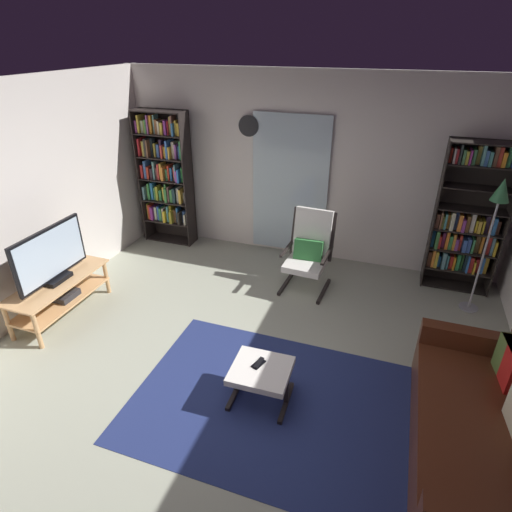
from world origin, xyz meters
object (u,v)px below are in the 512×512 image
at_px(bookshelf_near_tv, 165,175).
at_px(television, 51,257).
at_px(bookshelf_near_sofa, 467,221).
at_px(tv_remote, 259,363).
at_px(ottoman, 261,374).
at_px(tv_stand, 60,292).
at_px(floor_lamp_by_shelf, 497,207).
at_px(leather_sofa, 490,434).
at_px(lounge_armchair, 309,249).
at_px(cell_phone, 258,364).
at_px(wall_clock, 249,126).

bearing_deg(bookshelf_near_tv, television, -94.32).
relative_size(bookshelf_near_sofa, tv_remote, 13.26).
bearing_deg(ottoman, tv_stand, 169.70).
height_order(ottoman, floor_lamp_by_shelf, floor_lamp_by_shelf).
distance_m(television, tv_remote, 2.66).
distance_m(leather_sofa, lounge_armchair, 2.85).
xyz_separation_m(tv_stand, ottoman, (2.63, -0.48, -0.01)).
height_order(bookshelf_near_tv, lounge_armchair, bookshelf_near_tv).
distance_m(bookshelf_near_tv, lounge_armchair, 2.55).
xyz_separation_m(television, leather_sofa, (4.47, -0.50, -0.48)).
bearing_deg(tv_stand, tv_remote, -9.39).
height_order(bookshelf_near_sofa, ottoman, bookshelf_near_sofa).
bearing_deg(tv_stand, lounge_armchair, 32.02).
height_order(leather_sofa, lounge_armchair, lounge_armchair).
relative_size(bookshelf_near_tv, leather_sofa, 1.05).
xyz_separation_m(television, lounge_armchair, (2.58, 1.62, -0.24)).
bearing_deg(bookshelf_near_tv, ottoman, -48.05).
bearing_deg(lounge_armchair, tv_stand, -147.98).
distance_m(tv_stand, lounge_armchair, 3.05).
bearing_deg(leather_sofa, bookshelf_near_sofa, 91.35).
bearing_deg(tv_stand, cell_phone, -9.61).
distance_m(bookshelf_near_sofa, ottoman, 3.30).
height_order(television, cell_phone, television).
bearing_deg(bookshelf_near_sofa, tv_remote, -124.18).
xyz_separation_m(tv_stand, bookshelf_near_tv, (0.17, 2.26, 0.77)).
bearing_deg(bookshelf_near_sofa, floor_lamp_by_shelf, -71.62).
distance_m(bookshelf_near_tv, floor_lamp_by_shelf, 4.44).
xyz_separation_m(television, bookshelf_near_sofa, (4.41, 2.24, 0.15)).
bearing_deg(floor_lamp_by_shelf, bookshelf_near_sofa, 108.38).
bearing_deg(tv_stand, ottoman, -10.30).
bearing_deg(bookshelf_near_sofa, leather_sofa, -88.65).
xyz_separation_m(ottoman, tv_remote, (-0.04, 0.05, 0.07)).
bearing_deg(tv_stand, television, -62.72).
bearing_deg(television, floor_lamp_by_shelf, 20.73).
xyz_separation_m(lounge_armchair, ottoman, (0.06, -2.09, -0.24)).
relative_size(bookshelf_near_tv, floor_lamp_by_shelf, 1.24).
distance_m(lounge_armchair, tv_remote, 2.05).
xyz_separation_m(leather_sofa, ottoman, (-1.84, 0.03, -0.00)).
xyz_separation_m(tv_stand, television, (0.00, -0.00, 0.47)).
height_order(bookshelf_near_sofa, tv_remote, bookshelf_near_sofa).
xyz_separation_m(television, ottoman, (2.63, -0.47, -0.48)).
bearing_deg(tv_remote, wall_clock, 119.45).
distance_m(leather_sofa, floor_lamp_by_shelf, 2.46).
distance_m(bookshelf_near_tv, wall_clock, 1.51).
relative_size(tv_stand, ottoman, 2.35).
height_order(television, leather_sofa, television).
xyz_separation_m(bookshelf_near_tv, lounge_armchair, (2.40, -0.65, -0.55)).
bearing_deg(tv_remote, bookshelf_near_tv, 139.86).
distance_m(bookshelf_near_sofa, floor_lamp_by_shelf, 0.67).
xyz_separation_m(leather_sofa, floor_lamp_by_shelf, (0.10, 2.24, 1.02)).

